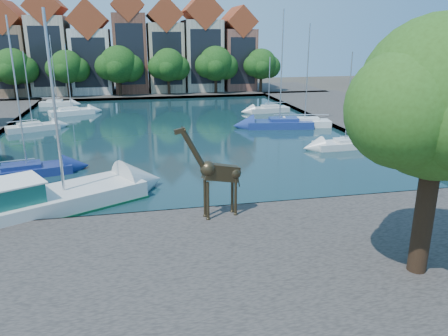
% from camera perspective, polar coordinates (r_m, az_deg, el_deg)
% --- Properties ---
extents(ground, '(160.00, 160.00, 0.00)m').
position_cam_1_polar(ground, '(26.14, -1.88, -6.01)').
color(ground, '#38332B').
rests_on(ground, ground).
extents(water_basin, '(38.00, 50.00, 0.08)m').
position_cam_1_polar(water_basin, '(48.95, -6.79, 4.96)').
color(water_basin, black).
rests_on(water_basin, ground).
extents(near_quay, '(50.00, 14.00, 0.50)m').
position_cam_1_polar(near_quay, '(19.89, 1.71, -13.13)').
color(near_quay, '#48423E').
rests_on(near_quay, ground).
extents(far_quay, '(60.00, 16.00, 0.50)m').
position_cam_1_polar(far_quay, '(80.42, -8.94, 9.79)').
color(far_quay, '#48423E').
rests_on(far_quay, ground).
extents(right_quay, '(14.00, 52.00, 0.50)m').
position_cam_1_polar(right_quay, '(56.75, 19.36, 6.01)').
color(right_quay, '#48423E').
rests_on(right_quay, ground).
extents(plane_tree, '(8.32, 6.40, 10.62)m').
position_cam_1_polar(plane_tree, '(18.95, 26.70, 7.43)').
color(plane_tree, '#332114').
rests_on(plane_tree, near_quay).
extents(townhouse_west_end, '(5.44, 9.18, 14.93)m').
position_cam_1_polar(townhouse_west_end, '(81.94, -25.91, 13.47)').
color(townhouse_west_end, '#89674B').
rests_on(townhouse_west_end, far_quay).
extents(townhouse_west_mid, '(5.94, 9.18, 16.79)m').
position_cam_1_polar(townhouse_west_mid, '(80.74, -21.74, 14.55)').
color(townhouse_west_mid, '#C0AE94').
rests_on(townhouse_west_mid, far_quay).
extents(townhouse_west_inner, '(6.43, 9.18, 15.15)m').
position_cam_1_polar(townhouse_west_inner, '(79.99, -16.94, 14.35)').
color(townhouse_west_inner, silver).
rests_on(townhouse_west_inner, far_quay).
extents(townhouse_center, '(5.44, 9.18, 16.93)m').
position_cam_1_polar(townhouse_center, '(79.70, -12.19, 15.42)').
color(townhouse_center, brown).
rests_on(townhouse_center, far_quay).
extents(townhouse_east_inner, '(5.94, 9.18, 15.79)m').
position_cam_1_polar(townhouse_east_inner, '(79.95, -7.71, 15.19)').
color(townhouse_east_inner, tan).
rests_on(townhouse_east_inner, far_quay).
extents(townhouse_east_mid, '(6.43, 9.18, 16.65)m').
position_cam_1_polar(townhouse_east_mid, '(80.69, -2.94, 15.60)').
color(townhouse_east_mid, beige).
rests_on(townhouse_east_mid, far_quay).
extents(townhouse_east_end, '(5.44, 9.18, 14.43)m').
position_cam_1_polar(townhouse_east_end, '(81.99, 1.72, 14.94)').
color(townhouse_east_end, brown).
rests_on(townhouse_east_end, far_quay).
extents(far_tree_far_west, '(7.28, 5.60, 7.68)m').
position_cam_1_polar(far_tree_far_west, '(76.46, -25.82, 11.68)').
color(far_tree_far_west, '#332114').
rests_on(far_tree_far_west, far_quay).
extents(far_tree_west, '(6.76, 5.20, 7.36)m').
position_cam_1_polar(far_tree_west, '(75.01, -19.77, 12.21)').
color(far_tree_west, '#332114').
rests_on(far_tree_west, far_quay).
extents(far_tree_mid_west, '(7.80, 6.00, 8.00)m').
position_cam_1_polar(far_tree_mid_west, '(74.37, -13.52, 12.86)').
color(far_tree_mid_west, '#332114').
rests_on(far_tree_mid_west, far_quay).
extents(far_tree_mid_east, '(7.02, 5.40, 7.52)m').
position_cam_1_polar(far_tree_mid_east, '(74.62, -7.22, 13.07)').
color(far_tree_mid_east, '#332114').
rests_on(far_tree_mid_east, far_quay).
extents(far_tree_east, '(7.54, 5.80, 7.84)m').
position_cam_1_polar(far_tree_east, '(75.69, -1.00, 13.34)').
color(far_tree_east, '#332114').
rests_on(far_tree_east, far_quay).
extents(far_tree_far_east, '(6.76, 5.20, 7.36)m').
position_cam_1_polar(far_tree_far_east, '(77.60, 4.96, 13.26)').
color(far_tree_far_east, '#332114').
rests_on(far_tree_far_east, far_quay).
extents(giraffe_statue, '(3.64, 1.08, 5.21)m').
position_cam_1_polar(giraffe_statue, '(23.65, -1.02, -0.61)').
color(giraffe_statue, '#362C1B').
rests_on(giraffe_statue, near_quay).
extents(motorsailer, '(12.57, 8.93, 11.55)m').
position_cam_1_polar(motorsailer, '(27.82, -23.71, -3.94)').
color(motorsailer, silver).
rests_on(motorsailer, water_basin).
extents(sailboat_left_b, '(6.55, 3.57, 11.41)m').
position_cam_1_polar(sailboat_left_b, '(35.82, -24.30, -0.07)').
color(sailboat_left_b, navy).
rests_on(sailboat_left_b, water_basin).
extents(sailboat_left_c, '(5.71, 3.85, 8.44)m').
position_cam_1_polar(sailboat_left_c, '(52.39, -23.71, 5.03)').
color(sailboat_left_c, silver).
rests_on(sailboat_left_c, water_basin).
extents(sailboat_left_d, '(5.89, 3.71, 8.93)m').
position_cam_1_polar(sailboat_left_d, '(60.93, -19.27, 7.07)').
color(sailboat_left_d, white).
rests_on(sailboat_left_d, water_basin).
extents(sailboat_left_e, '(4.96, 2.25, 10.02)m').
position_cam_1_polar(sailboat_left_e, '(69.24, -20.97, 8.02)').
color(sailboat_left_e, silver).
rests_on(sailboat_left_e, water_basin).
extents(sailboat_right_a, '(5.87, 2.25, 8.70)m').
position_cam_1_polar(sailboat_right_a, '(42.12, 15.52, 3.16)').
color(sailboat_right_a, silver).
rests_on(sailboat_right_a, water_basin).
extents(sailboat_right_b, '(7.60, 3.61, 12.70)m').
position_cam_1_polar(sailboat_right_b, '(49.88, 7.27, 5.95)').
color(sailboat_right_b, navy).
rests_on(sailboat_right_b, water_basin).
extents(sailboat_right_c, '(6.01, 2.88, 11.25)m').
position_cam_1_polar(sailboat_right_c, '(50.91, 10.49, 5.99)').
color(sailboat_right_c, white).
rests_on(sailboat_right_c, water_basin).
extents(sailboat_right_d, '(5.69, 2.55, 7.28)m').
position_cam_1_polar(sailboat_right_d, '(59.84, 5.83, 7.74)').
color(sailboat_right_d, beige).
rests_on(sailboat_right_d, water_basin).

